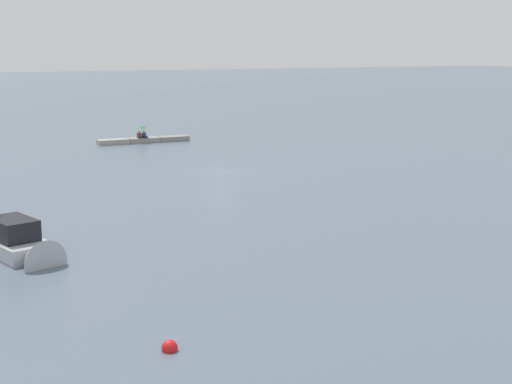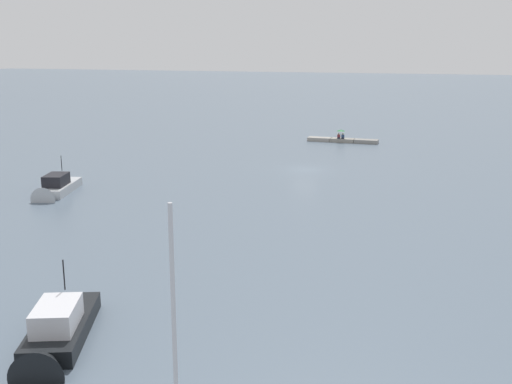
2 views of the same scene
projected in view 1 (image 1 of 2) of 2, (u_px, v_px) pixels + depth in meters
name	position (u px, v px, depth m)	size (l,w,h in m)	color
ground_plane	(219.00, 172.00, 58.86)	(500.00, 500.00, 0.00)	slate
seawall_pier	(144.00, 140.00, 76.85)	(9.56, 1.52, 0.51)	gray
person_seated_blue_left	(144.00, 135.00, 76.67)	(0.49, 0.66, 0.73)	#1E2333
person_seated_maroon_right	(139.00, 136.00, 76.38)	(0.49, 0.66, 0.73)	#1E2333
umbrella_open_green	(141.00, 127.00, 76.41)	(1.15, 1.15, 1.26)	black
motorboat_grey_mid	(18.00, 247.00, 35.28)	(4.07, 7.32, 3.93)	#ADB2B7
mooring_buoy_near	(170.00, 348.00, 24.31)	(0.54, 0.54, 0.54)	red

